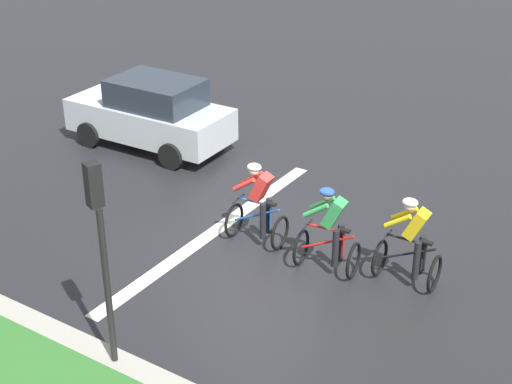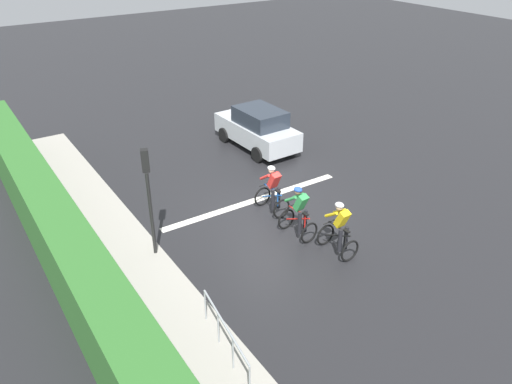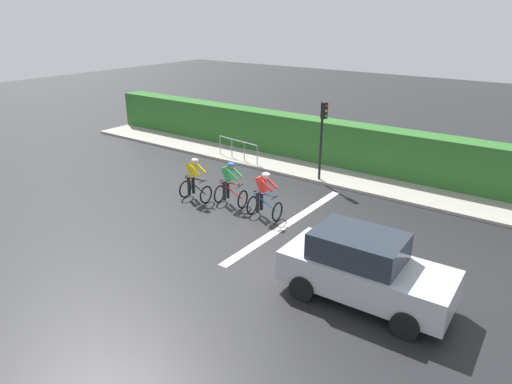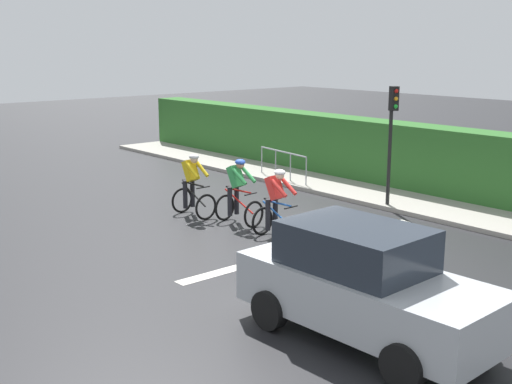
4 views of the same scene
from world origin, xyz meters
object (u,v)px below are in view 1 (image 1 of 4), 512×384
Objects in this scene: cyclist_lead at (411,244)px; cyclist_second at (330,233)px; cyclist_mid at (258,206)px; car_silver at (151,113)px; traffic_light_near_crossing at (100,237)px.

cyclist_lead is 1.00× the size of cyclist_second.
cyclist_mid is (0.25, -2.99, 0.00)m from cyclist_lead.
cyclist_lead is 8.11m from car_silver.
cyclist_lead is 1.00× the size of cyclist_mid.
cyclist_lead is 5.53m from traffic_light_near_crossing.
cyclist_lead is 3.00m from cyclist_mid.
traffic_light_near_crossing is at bearing 1.62° from cyclist_mid.
car_silver is (-2.32, -7.77, 0.08)m from cyclist_lead.
traffic_light_near_crossing is (6.82, 4.90, 1.35)m from car_silver.
car_silver is at bearing -106.62° from cyclist_lead.
cyclist_mid is (-0.16, -1.62, 0.00)m from cyclist_second.
car_silver is at bearing -113.10° from cyclist_second.
cyclist_second and cyclist_mid have the same top height.
cyclist_lead is at bearing 73.38° from car_silver.
cyclist_lead is 0.40× the size of car_silver.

